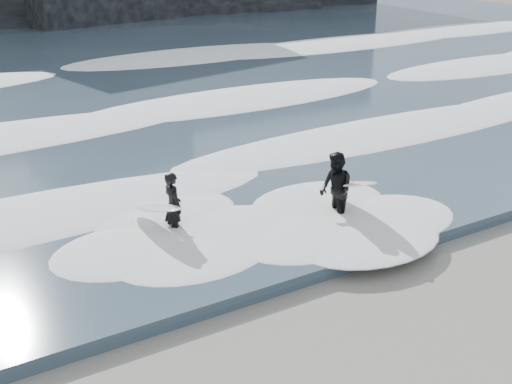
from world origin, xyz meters
TOP-DOWN VIEW (x-y plane):
  - ground at (0.00, 0.00)m, footprint 120.00×120.00m
  - sea at (0.00, 29.00)m, footprint 90.00×52.00m
  - foam_near at (0.00, 9.00)m, footprint 60.00×3.20m
  - foam_mid at (0.00, 16.00)m, footprint 60.00×4.00m
  - foam_far at (0.00, 25.00)m, footprint 60.00×4.80m
  - surfer_left at (-1.60, 6.40)m, footprint 1.01×2.11m
  - surfer_right at (2.11, 5.04)m, footprint 1.29×2.21m

SIDE VIEW (x-z plane):
  - ground at x=0.00m, z-range 0.00..0.00m
  - sea at x=0.00m, z-range 0.00..0.30m
  - foam_near at x=0.00m, z-range 0.30..0.50m
  - foam_mid at x=0.00m, z-range 0.30..0.54m
  - foam_far at x=0.00m, z-range 0.30..0.60m
  - surfer_left at x=-1.60m, z-range 0.01..1.61m
  - surfer_right at x=2.11m, z-range 0.01..1.82m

